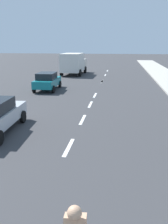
{
  "coord_description": "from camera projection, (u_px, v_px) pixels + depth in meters",
  "views": [
    {
      "loc": [
        1.95,
        1.23,
        4.07
      ],
      "look_at": [
        0.41,
        11.61,
        1.1
      ],
      "focal_mm": 39.07,
      "sensor_mm": 36.0,
      "label": 1
    }
  ],
  "objects": [
    {
      "name": "lane_stripe_4",
      "position": [
        90.0,
        104.0,
        16.78
      ],
      "size": [
        0.16,
        1.8,
        0.01
      ],
      "primitive_type": "cube",
      "color": "white",
      "rests_on": "ground"
    },
    {
      "name": "lane_stripe_7",
      "position": [
        102.0,
        81.0,
        26.99
      ],
      "size": [
        0.16,
        1.8,
        0.01
      ],
      "primitive_type": "cube",
      "color": "white",
      "rests_on": "ground"
    },
    {
      "name": "lane_stripe_8",
      "position": [
        105.0,
        75.0,
        32.27
      ],
      "size": [
        0.16,
        1.8,
        0.01
      ],
      "primitive_type": "cube",
      "color": "white",
      "rests_on": "ground"
    },
    {
      "name": "lane_stripe_6",
      "position": [
        102.0,
        81.0,
        26.79
      ],
      "size": [
        0.16,
        1.8,
        0.01
      ],
      "primitive_type": "cube",
      "color": "white",
      "rests_on": "ground"
    },
    {
      "name": "lane_stripe_3",
      "position": [
        83.0,
        120.0,
        13.45
      ],
      "size": [
        0.16,
        1.8,
        0.01
      ],
      "primitive_type": "cube",
      "color": "white",
      "rests_on": "ground"
    },
    {
      "name": "lane_stripe_9",
      "position": [
        107.0,
        71.0,
        37.12
      ],
      "size": [
        0.16,
        1.8,
        0.01
      ],
      "primitive_type": "cube",
      "color": "white",
      "rests_on": "ground"
    },
    {
      "name": "ground_plane",
      "position": [
        94.0,
        97.0,
        19.25
      ],
      "size": [
        160.0,
        160.0,
        0.0
      ],
      "primitive_type": "plane",
      "color": "#38383A"
    },
    {
      "name": "delivery_truck",
      "position": [
        74.0,
        63.0,
        32.4
      ],
      "size": [
        2.83,
        6.31,
        2.8
      ],
      "rotation": [
        0.0,
        0.0,
        -0.03
      ],
      "color": "beige",
      "rests_on": "ground"
    },
    {
      "name": "parked_car_teal",
      "position": [
        47.0,
        81.0,
        21.73
      ],
      "size": [
        1.99,
        4.06,
        1.57
      ],
      "rotation": [
        0.0,
        0.0,
        0.04
      ],
      "color": "#14727A",
      "rests_on": "ground"
    },
    {
      "name": "lane_stripe_5",
      "position": [
        95.0,
        95.0,
        19.74
      ],
      "size": [
        0.16,
        1.8,
        0.01
      ],
      "primitive_type": "cube",
      "color": "white",
      "rests_on": "ground"
    },
    {
      "name": "lane_stripe_2",
      "position": [
        69.0,
        147.0,
        9.88
      ],
      "size": [
        0.16,
        1.8,
        0.01
      ],
      "primitive_type": "cube",
      "color": "white",
      "rests_on": "ground"
    }
  ]
}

